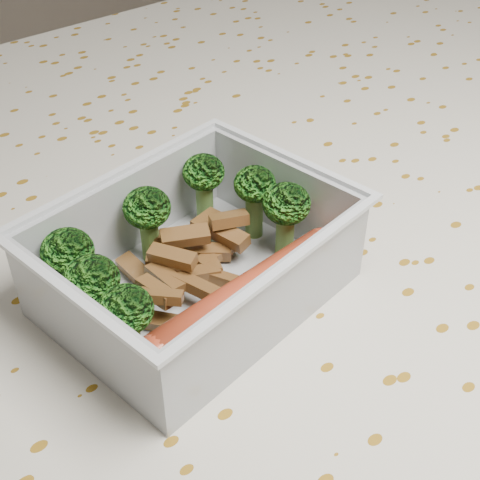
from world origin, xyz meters
TOP-DOWN VIEW (x-y plane):
  - dining_table at (0.00, 0.00)m, footprint 1.40×0.90m
  - tablecloth at (0.00, 0.00)m, footprint 1.46×0.96m
  - lunch_container at (-0.03, 0.01)m, footprint 0.20×0.17m
  - broccoli_florets at (-0.03, 0.02)m, footprint 0.17×0.11m
  - meat_pile at (-0.02, 0.02)m, footprint 0.11×0.08m
  - sausage at (-0.02, -0.03)m, footprint 0.16×0.04m

SIDE VIEW (x-z plane):
  - dining_table at x=0.00m, z-range 0.29..1.04m
  - tablecloth at x=0.00m, z-range 0.62..0.81m
  - meat_pile at x=-0.02m, z-range 0.76..0.79m
  - sausage at x=-0.02m, z-range 0.76..0.79m
  - lunch_container at x=-0.03m, z-range 0.75..0.81m
  - broccoli_florets at x=-0.03m, z-range 0.77..0.83m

